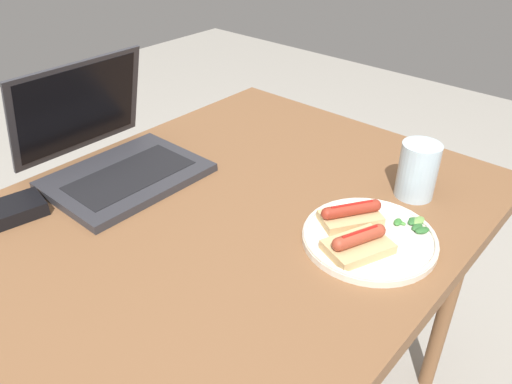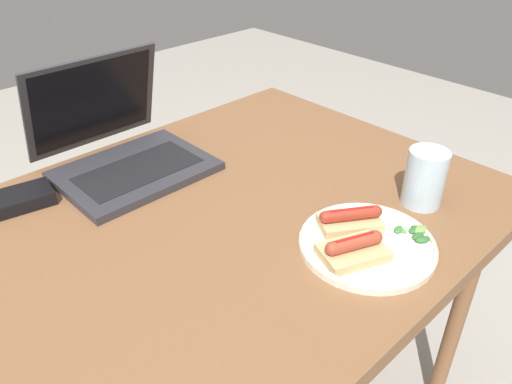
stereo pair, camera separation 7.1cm
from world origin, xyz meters
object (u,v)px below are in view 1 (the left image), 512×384
(laptop, at_px, (113,156))
(external_drive, at_px, (13,210))
(drinking_glass, at_px, (418,170))
(plate, at_px, (369,238))

(laptop, relative_size, external_drive, 2.52)
(external_drive, bearing_deg, drinking_glass, -32.78)
(plate, bearing_deg, external_drive, 124.45)
(plate, relative_size, external_drive, 1.92)
(laptop, relative_size, plate, 1.31)
(plate, xyz_separation_m, drinking_glass, (0.20, 0.01, 0.05))
(plate, height_order, drinking_glass, drinking_glass)
(drinking_glass, bearing_deg, laptop, 123.46)
(laptop, distance_m, plate, 0.58)
(laptop, distance_m, external_drive, 0.23)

